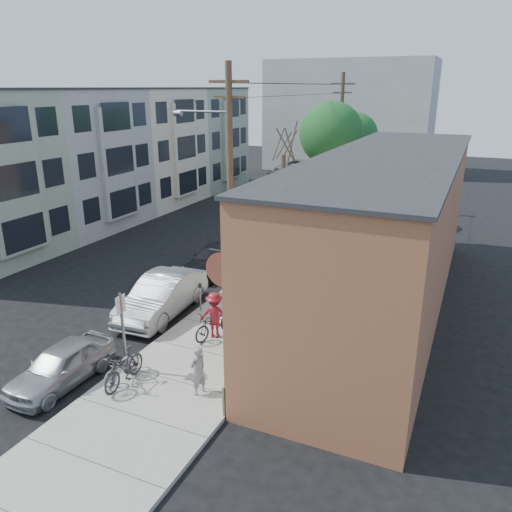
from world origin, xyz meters
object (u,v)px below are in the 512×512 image
at_px(parked_bike_b, 122,366).
at_px(bus, 291,180).
at_px(parked_bike_a, 124,368).
at_px(car_4, 297,207).
at_px(parking_meter_near, 200,292).
at_px(patio_chair_a, 264,337).
at_px(tree_bare, 283,207).
at_px(parking_meter_far, 280,236).
at_px(cyclist, 215,315).
at_px(sign_post, 123,325).
at_px(utility_pole_near, 229,178).
at_px(car_1, 162,296).
at_px(car_0, 61,365).
at_px(tree_leafy_far, 354,136).
at_px(patron_green, 248,329).
at_px(patron_grey, 198,370).
at_px(tree_leafy_mid, 331,134).
at_px(car_3, 275,227).
at_px(patio_chair_b, 239,365).
at_px(car_2, 215,259).

relative_size(parked_bike_b, bus, 0.17).
xyz_separation_m(parked_bike_a, bus, (-5.66, 30.51, 0.59)).
bearing_deg(bus, car_4, -71.68).
relative_size(parking_meter_near, patio_chair_a, 1.41).
bearing_deg(tree_bare, parking_meter_far, 115.86).
bearing_deg(cyclist, sign_post, 43.58).
relative_size(utility_pole_near, car_1, 1.95).
height_order(parked_bike_b, car_0, car_0).
distance_m(sign_post, patio_chair_a, 5.00).
xyz_separation_m(tree_leafy_far, parked_bike_b, (-0.25, -29.07, -4.82)).
bearing_deg(car_4, parking_meter_far, -80.47).
bearing_deg(car_0, tree_leafy_far, 87.14).
xyz_separation_m(sign_post, car_4, (-1.93, 22.30, -1.06)).
distance_m(tree_bare, patron_green, 10.67).
xyz_separation_m(patron_green, car_0, (-4.64, -4.29, -0.25)).
bearing_deg(tree_bare, car_4, 104.55).
xyz_separation_m(sign_post, parking_meter_far, (-0.10, 14.27, -0.85)).
bearing_deg(patio_chair_a, patron_grey, -104.69).
bearing_deg(patron_green, parked_bike_a, -41.20).
distance_m(tree_leafy_mid, car_4, 5.87).
bearing_deg(patron_grey, car_4, -149.91).
relative_size(patio_chair_a, patron_green, 0.58).
distance_m(patron_grey, patron_green, 3.16).
distance_m(car_1, car_3, 12.56).
xyz_separation_m(sign_post, parked_bike_b, (0.20, -0.45, -1.24)).
relative_size(sign_post, patio_chair_a, 3.18).
xyz_separation_m(patio_chair_b, patron_grey, (-0.74, -1.36, 0.36)).
xyz_separation_m(tree_bare, cyclist, (1.11, -9.81, -1.92)).
bearing_deg(parked_bike_b, patio_chair_b, 27.92).
relative_size(tree_bare, parked_bike_b, 3.38).
bearing_deg(bus, cyclist, -80.78).
bearing_deg(tree_leafy_mid, car_2, -101.63).
height_order(parking_meter_far, tree_leafy_mid, tree_leafy_mid).
xyz_separation_m(patio_chair_b, parked_bike_a, (-3.14, -1.88, 0.15)).
bearing_deg(car_4, car_1, -92.09).
bearing_deg(cyclist, car_0, 34.71).
bearing_deg(patron_grey, parking_meter_near, -132.43).
height_order(tree_leafy_far, parked_bike_a, tree_leafy_far).
bearing_deg(tree_leafy_mid, tree_bare, -90.00).
bearing_deg(tree_bare, patron_grey, -79.66).
xyz_separation_m(utility_pole_near, patio_chair_b, (3.57, -6.44, -4.82)).
bearing_deg(parked_bike_b, parking_meter_far, 93.27).
bearing_deg(car_3, patio_chair_b, -75.99).
distance_m(tree_leafy_mid, cyclist, 19.41).
xyz_separation_m(utility_pole_near, parked_bike_a, (0.43, -8.32, -4.67)).
distance_m(utility_pole_near, patio_chair_a, 7.42).
distance_m(parking_meter_far, car_1, 9.94).
bearing_deg(parking_meter_far, bus, 108.09).
bearing_deg(car_2, patio_chair_a, -48.94).
relative_size(tree_leafy_mid, car_2, 1.74).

